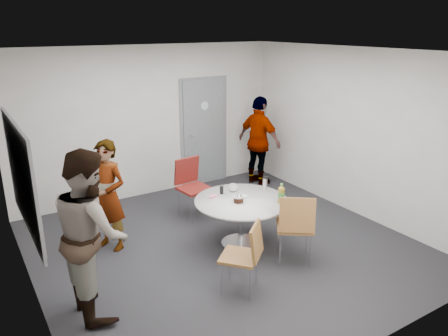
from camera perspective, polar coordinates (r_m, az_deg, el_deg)
floor at (r=6.36m, az=-0.02°, el=-10.14°), size 5.00×5.00×0.00m
ceiling at (r=5.60m, az=-0.02°, el=14.95°), size 5.00×5.00×0.00m
wall_back at (r=8.00m, az=-9.63°, el=5.94°), size 5.00×0.00×5.00m
wall_left at (r=5.05m, az=-24.88°, el=-2.89°), size 0.00×5.00×5.00m
wall_right at (r=7.43m, az=16.60°, el=4.48°), size 0.00×5.00×5.00m
wall_front at (r=4.08m, az=19.14°, el=-7.08°), size 5.00×0.00×5.00m
door at (r=8.52m, az=-2.63°, el=4.70°), size 1.02×0.17×2.12m
whiteboard at (r=5.21m, az=-24.91°, el=-1.10°), size 0.04×1.90×1.25m
table at (r=6.17m, az=2.45°, el=-4.97°), size 1.31×1.31×0.96m
chair_near_left at (r=5.13m, az=3.01°, el=-10.81°), size 0.61×0.61×0.88m
chair_near_right at (r=5.72m, az=9.37°, el=-7.02°), size 0.67×0.68×0.99m
chair_far at (r=7.10m, az=-4.32°, el=-1.74°), size 0.51×0.55×0.98m
person_main at (r=6.21m, az=-14.88°, el=-3.51°), size 0.62×0.68×1.57m
person_left at (r=4.88m, az=-17.02°, el=-8.11°), size 0.70×0.90×1.85m
person_right at (r=8.48m, az=4.62°, el=3.49°), size 0.62×1.08×1.74m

